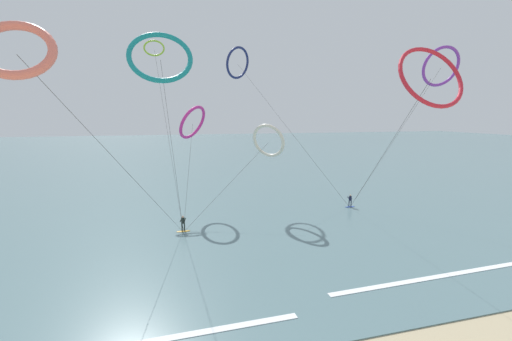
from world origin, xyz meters
TOP-DOWN VIEW (x-y plane):
  - sea_water at (0.00, 105.20)m, footprint 400.00×200.00m
  - surfer_amber at (-6.73, 24.45)m, footprint 1.40×0.68m
  - surfer_cobalt at (14.95, 28.26)m, footprint 1.40×0.73m
  - kite_lime at (-9.47, 44.22)m, footprint 4.32×20.81m
  - kite_teal at (-8.13, 20.29)m, footprint 5.39×5.88m
  - kite_coral at (-14.09, 8.93)m, footprint 9.13×16.76m
  - kite_ivory at (3.70, 28.51)m, footprint 12.57×6.23m
  - kite_navy at (2.36, 39.83)m, footprint 14.91×13.55m
  - kite_crimson at (7.98, 8.48)m, footprint 9.21×21.04m
  - kite_magenta at (-4.85, 33.71)m, footprint 4.88×11.91m
  - kite_violet at (22.37, 22.91)m, footprint 9.78×6.45m
  - wave_crest_mid at (-7.73, 7.86)m, footprint 14.12×0.76m
  - wave_crest_far at (10.78, 9.75)m, footprint 17.01×0.98m

SIDE VIEW (x-z plane):
  - sea_water at x=0.00m, z-range 0.00..0.08m
  - wave_crest_mid at x=-7.73m, z-range 0.00..0.12m
  - wave_crest_far at x=10.78m, z-range 0.00..0.12m
  - surfer_amber at x=-6.73m, z-range -0.03..1.67m
  - surfer_cobalt at x=14.95m, z-range -0.03..1.67m
  - kite_ivory at x=3.70m, z-range 3.47..14.60m
  - kite_magenta at x=-4.85m, z-range 4.48..17.82m
  - kite_crimson at x=7.98m, z-range 6.15..22.47m
  - kite_coral at x=-14.09m, z-range 6.69..23.13m
  - kite_teal at x=-8.13m, z-range 7.22..26.32m
  - kite_violet at x=22.37m, z-range 7.63..27.33m
  - kite_navy at x=2.36m, z-range 8.66..30.62m
  - kite_lime at x=-9.47m, z-range 10.23..33.60m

